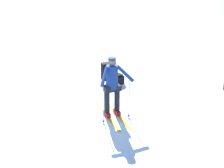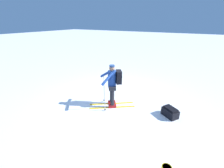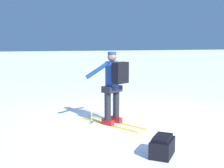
% 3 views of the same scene
% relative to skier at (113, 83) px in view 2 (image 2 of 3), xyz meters
% --- Properties ---
extents(ground_plane, '(80.00, 80.00, 0.00)m').
position_rel_skier_xyz_m(ground_plane, '(0.19, -0.45, -0.97)').
color(ground_plane, white).
extents(skier, '(1.66, 1.36, 1.67)m').
position_rel_skier_xyz_m(skier, '(0.00, 0.00, 0.00)').
color(skier, gold).
rests_on(skier, ground_plane).
extents(dropped_backpack, '(0.64, 0.59, 0.35)m').
position_rel_skier_xyz_m(dropped_backpack, '(-2.10, -0.39, -0.80)').
color(dropped_backpack, black).
rests_on(dropped_backpack, ground_plane).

